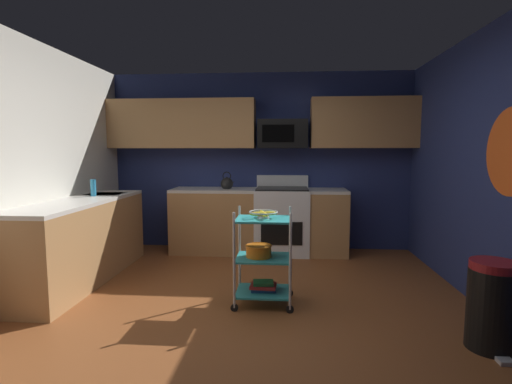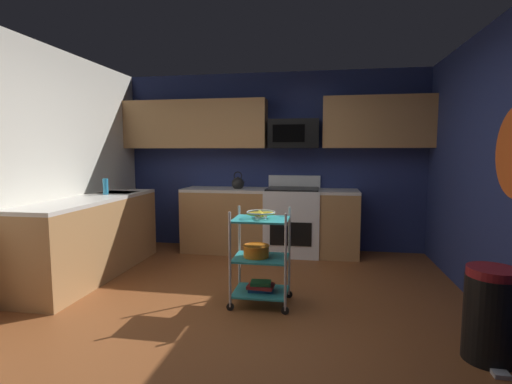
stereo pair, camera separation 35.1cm
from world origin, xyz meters
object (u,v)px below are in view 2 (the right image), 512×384
(trash_can, at_px, (490,315))
(dish_soap_bottle, at_px, (106,187))
(mixing_bowl_large, at_px, (256,251))
(book_stack, at_px, (261,286))
(microwave, at_px, (294,134))
(fruit_bowl, at_px, (261,213))
(rolling_cart, at_px, (261,258))
(kettle, at_px, (238,183))
(oven_range, at_px, (293,220))

(trash_can, bearing_deg, dish_soap_bottle, 157.81)
(mixing_bowl_large, xyz_separation_m, trash_can, (1.77, -0.71, -0.19))
(book_stack, distance_m, trash_can, 1.87)
(microwave, distance_m, fruit_bowl, 2.16)
(rolling_cart, relative_size, fruit_bowl, 3.36)
(book_stack, bearing_deg, kettle, 108.63)
(fruit_bowl, relative_size, book_stack, 1.07)
(oven_range, xyz_separation_m, dish_soap_bottle, (-2.24, -1.04, 0.54))
(mixing_bowl_large, bearing_deg, fruit_bowl, -0.00)
(oven_range, bearing_deg, microwave, 90.26)
(mixing_bowl_large, xyz_separation_m, dish_soap_bottle, (-2.04, 0.85, 0.50))
(fruit_bowl, bearing_deg, book_stack, 45.00)
(rolling_cart, height_order, book_stack, rolling_cart)
(rolling_cart, relative_size, kettle, 3.47)
(fruit_bowl, distance_m, dish_soap_bottle, 2.25)
(microwave, xyz_separation_m, dish_soap_bottle, (-2.24, -1.15, -0.68))
(rolling_cart, height_order, fruit_bowl, rolling_cart)
(microwave, relative_size, fruit_bowl, 2.57)
(fruit_bowl, relative_size, dish_soap_bottle, 1.36)
(oven_range, height_order, microwave, microwave)
(oven_range, relative_size, book_stack, 4.34)
(trash_can, bearing_deg, microwave, 120.13)
(oven_range, relative_size, microwave, 1.57)
(oven_range, distance_m, kettle, 0.95)
(microwave, height_order, fruit_bowl, microwave)
(microwave, height_order, rolling_cart, microwave)
(book_stack, distance_m, dish_soap_bottle, 2.40)
(fruit_bowl, xyz_separation_m, kettle, (-0.64, 1.89, 0.12))
(oven_range, xyz_separation_m, trash_can, (1.57, -2.59, -0.15))
(fruit_bowl, height_order, mixing_bowl_large, fruit_bowl)
(microwave, xyz_separation_m, fruit_bowl, (-0.15, -1.99, -0.82))
(oven_range, xyz_separation_m, book_stack, (-0.16, -1.89, -0.30))
(book_stack, bearing_deg, oven_range, 85.30)
(rolling_cart, xyz_separation_m, book_stack, (0.00, -0.00, -0.28))
(fruit_bowl, bearing_deg, mixing_bowl_large, 180.00)
(book_stack, distance_m, kettle, 2.15)
(microwave, relative_size, kettle, 2.65)
(rolling_cart, bearing_deg, kettle, 108.63)
(book_stack, height_order, trash_can, trash_can)
(book_stack, xyz_separation_m, kettle, (-0.64, 1.89, 0.82))
(microwave, xyz_separation_m, rolling_cart, (-0.15, -1.99, -1.25))
(mixing_bowl_large, bearing_deg, rolling_cart, 0.00)
(book_stack, bearing_deg, dish_soap_bottle, 157.89)
(fruit_bowl, relative_size, trash_can, 0.41)
(fruit_bowl, height_order, kettle, kettle)
(book_stack, relative_size, kettle, 0.96)
(kettle, height_order, dish_soap_bottle, kettle)
(book_stack, relative_size, dish_soap_bottle, 1.27)
(oven_range, bearing_deg, trash_can, -58.89)
(rolling_cart, bearing_deg, dish_soap_bottle, 157.89)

